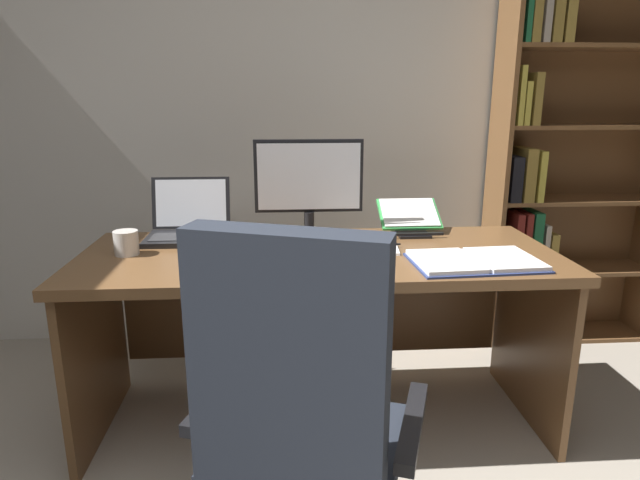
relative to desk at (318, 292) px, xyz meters
name	(u,v)px	position (x,y,z in m)	size (l,w,h in m)	color
wall_back	(291,105)	(-0.08, 0.89, 0.75)	(4.87, 0.12, 2.61)	beige
desk	(318,292)	(0.00, 0.00, 0.00)	(1.88, 0.76, 0.76)	brown
bookshelf	(559,169)	(1.36, 0.69, 0.42)	(0.93, 0.27, 2.00)	brown
office_chair	(302,446)	(-0.10, -0.89, -0.10)	(0.70, 0.62, 1.07)	black
monitor	(309,189)	(-0.03, 0.17, 0.41)	(0.47, 0.16, 0.42)	black
laptop	(189,226)	(-0.55, 0.18, 0.25)	(0.34, 0.30, 0.25)	black
keyboard	(315,260)	(-0.03, -0.23, 0.21)	(0.42, 0.15, 0.02)	black
computer_mouse	(233,260)	(-0.33, -0.23, 0.22)	(0.06, 0.10, 0.04)	black
reading_stand_with_book	(410,217)	(0.43, 0.22, 0.27)	(0.27, 0.25, 0.14)	black
open_binder	(475,261)	(0.56, -0.28, 0.21)	(0.48, 0.32, 0.02)	navy
notepad	(379,247)	(0.25, -0.05, 0.20)	(0.15, 0.21, 0.01)	white
pen	(384,245)	(0.27, -0.05, 0.21)	(0.01, 0.01, 0.14)	black
coffee_mug	(126,243)	(-0.75, -0.06, 0.25)	(0.09, 0.09, 0.09)	silver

